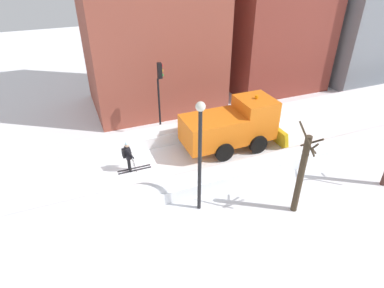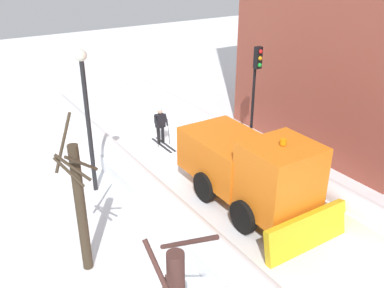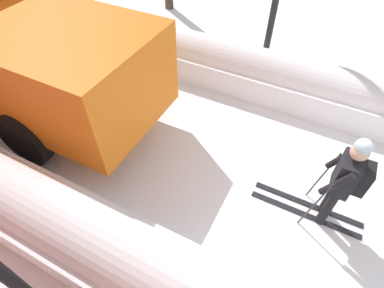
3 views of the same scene
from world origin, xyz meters
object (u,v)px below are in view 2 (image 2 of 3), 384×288
(plow_truck, at_px, (251,168))
(skier, at_px, (160,123))
(street_lamp, at_px, (87,106))
(bare_tree_near, at_px, (80,206))
(traffic_light_pole, at_px, (256,80))

(plow_truck, relative_size, skier, 3.31)
(skier, bearing_deg, street_lamp, 29.56)
(skier, distance_m, bare_tree_near, 8.65)
(skier, relative_size, bare_tree_near, 0.39)
(skier, xyz_separation_m, street_lamp, (4.08, 2.32, 2.36))
(street_lamp, bearing_deg, bare_tree_near, 66.25)
(street_lamp, relative_size, bare_tree_near, 1.16)
(plow_truck, distance_m, street_lamp, 6.07)
(plow_truck, height_order, street_lamp, street_lamp)
(plow_truck, xyz_separation_m, street_lamp, (4.21, -3.95, 1.88))
(plow_truck, bearing_deg, street_lamp, -43.16)
(bare_tree_near, bearing_deg, plow_truck, -179.70)
(plow_truck, bearing_deg, skier, -88.87)
(skier, bearing_deg, plow_truck, 91.13)
(traffic_light_pole, bearing_deg, skier, -42.23)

